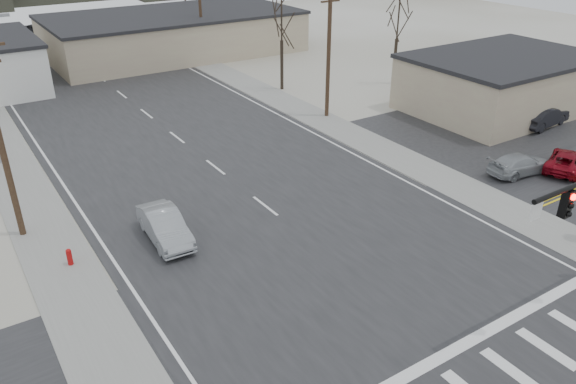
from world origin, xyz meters
name	(u,v)px	position (x,y,z in m)	size (l,w,h in m)	color
ground	(360,281)	(0.00, 0.00, 0.00)	(140.00, 140.00, 0.00)	silver
main_road	(208,162)	(0.00, 15.00, 0.02)	(18.00, 110.00, 0.05)	black
cross_road	(360,280)	(0.00, 0.00, 0.02)	(90.00, 10.00, 0.04)	black
parking_lot	(531,142)	(20.00, 6.00, 0.02)	(18.00, 20.00, 0.03)	black
sidewalk_left	(14,172)	(-10.60, 20.00, 0.03)	(3.00, 90.00, 0.06)	gray
sidewalk_right	(302,111)	(10.60, 20.00, 0.03)	(3.00, 90.00, 0.06)	gray
fire_hydrant	(69,257)	(-10.20, 8.00, 0.45)	(0.24, 0.24, 0.87)	#A50C0C
building_right_far	(174,33)	(10.00, 44.00, 2.15)	(26.30, 14.30, 4.30)	tan
building_lot	(502,82)	(24.00, 12.00, 2.16)	(14.30, 10.30, 4.30)	tan
upole_right_a	(329,48)	(11.50, 18.00, 5.22)	(2.20, 0.30, 10.00)	#412F1E
upole_right_b	(200,8)	(11.50, 40.00, 5.22)	(2.20, 0.30, 10.00)	#412F1E
tree_right_mid	(282,20)	(12.50, 26.00, 5.93)	(3.74, 3.74, 8.33)	#2E241C
tree_lot	(398,21)	(22.00, 22.00, 5.58)	(3.52, 3.52, 7.84)	#2E241C
sedan_crossing	(165,226)	(-5.77, 7.70, 0.77)	(1.54, 4.42, 1.46)	gray
car_far_a	(86,62)	(-0.18, 42.20, 0.78)	(2.06, 5.06, 1.47)	black
car_far_b	(37,30)	(-0.95, 61.34, 0.80)	(1.78, 4.42, 1.50)	black
car_parked_red	(566,161)	(17.78, 2.03, 0.62)	(1.96, 4.24, 1.18)	maroon
car_parked_dark_b	(543,116)	(23.38, 7.55, 0.81)	(1.64, 4.69, 1.55)	black
car_parked_silver	(520,164)	(14.98, 3.21, 0.65)	(1.72, 4.24, 1.23)	gray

